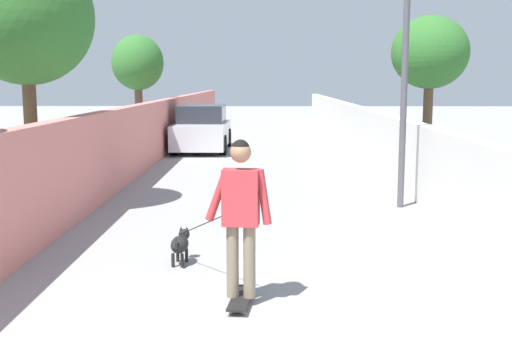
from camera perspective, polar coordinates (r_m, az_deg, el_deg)
The scene contains 11 objects.
ground_plane at distance 17.80m, azimuth 0.53°, elevation 0.63°, with size 80.00×80.00×0.00m, color gray.
wall_left at distance 16.05m, azimuth -11.00°, elevation 2.79°, with size 48.00×0.30×1.75m, color #CC726B.
fence_right at distance 16.03m, azimuth 12.01°, elevation 2.32°, with size 48.00×0.30×1.51m, color silver.
tree_left_near at distance 11.95m, azimuth -20.22°, elevation 12.98°, with size 2.37×2.37×4.67m.
tree_left_mid at distance 23.10m, azimuth -10.70°, elevation 9.58°, with size 1.85×1.85×3.98m.
tree_right_distant at distance 17.20m, azimuth 15.53°, elevation 10.27°, with size 2.00×2.00×4.04m.
lamp_post at distance 11.97m, azimuth 13.44°, elevation 11.14°, with size 0.36×0.36×4.42m.
skateboard at distance 6.85m, azimuth -1.36°, elevation -11.42°, with size 0.82×0.28×0.08m.
person_skateboarder at distance 6.58m, azimuth -1.39°, elevation -3.17°, with size 0.26×0.72×1.69m.
dog at distance 8.27m, azimuth -6.87°, elevation -6.50°, with size 1.79×0.99×1.06m.
car_near at distance 21.47m, azimuth -4.90°, elevation 3.84°, with size 4.25×1.80×1.54m.
Camera 1 is at (-3.64, -0.08, 2.38)m, focal length 44.03 mm.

